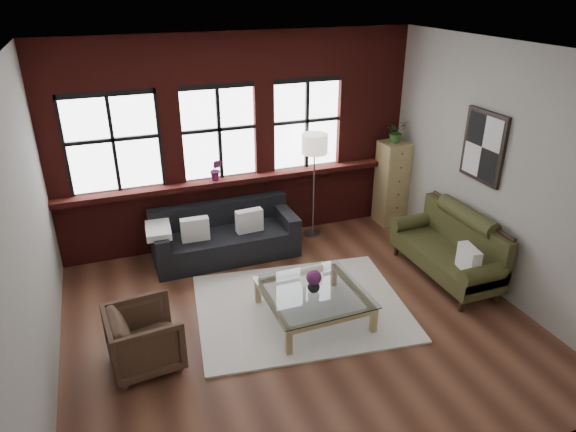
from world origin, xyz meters
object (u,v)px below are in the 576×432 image
object	(u,v)px
dark_sofa	(225,233)
armchair	(145,338)
vintage_settee	(446,246)
drawer_chest	(392,183)
floor_lamp	(314,182)
vase	(314,286)
coffee_table	(313,305)

from	to	relation	value
dark_sofa	armchair	xyz separation A→B (m)	(-1.41, -2.04, -0.04)
vintage_settee	drawer_chest	xyz separation A→B (m)	(0.23, 1.86, 0.23)
dark_sofa	drawer_chest	bearing A→B (deg)	3.75
floor_lamp	armchair	bearing A→B (deg)	-142.51
vintage_settee	vase	distance (m)	2.11
drawer_chest	floor_lamp	bearing A→B (deg)	179.73
armchair	drawer_chest	size ratio (longest dim) A/B	0.53
vase	dark_sofa	bearing A→B (deg)	107.95
dark_sofa	coffee_table	size ratio (longest dim) A/B	1.77
armchair	vase	bearing A→B (deg)	-91.64
dark_sofa	floor_lamp	size ratio (longest dim) A/B	1.15
dark_sofa	drawer_chest	distance (m)	2.97
armchair	vase	size ratio (longest dim) A/B	4.76
vase	drawer_chest	size ratio (longest dim) A/B	0.11
armchair	coffee_table	distance (m)	2.04
dark_sofa	armchair	world-z (taller)	dark_sofa
vintage_settee	coffee_table	size ratio (longest dim) A/B	1.51
vintage_settee	drawer_chest	distance (m)	1.89
vintage_settee	floor_lamp	size ratio (longest dim) A/B	0.98
armchair	floor_lamp	bearing A→B (deg)	-57.73
vase	floor_lamp	xyz separation A→B (m)	(0.90, 2.12, 0.46)
vintage_settee	dark_sofa	bearing A→B (deg)	148.51
vintage_settee	armchair	size ratio (longest dim) A/B	2.40
coffee_table	floor_lamp	distance (m)	2.41
dark_sofa	floor_lamp	bearing A→B (deg)	7.50
dark_sofa	vintage_settee	distance (m)	3.19
drawer_chest	floor_lamp	xyz separation A→B (m)	(-1.43, 0.01, 0.21)
coffee_table	armchair	bearing A→B (deg)	-176.42
vase	drawer_chest	world-z (taller)	drawer_chest
dark_sofa	floor_lamp	distance (m)	1.62
dark_sofa	vintage_settee	xyz separation A→B (m)	(2.72, -1.67, 0.10)
dark_sofa	floor_lamp	world-z (taller)	floor_lamp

